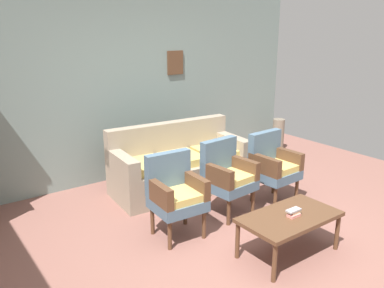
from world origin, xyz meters
TOP-DOWN VIEW (x-y plane):
  - ground_plane at (0.00, 0.00)m, footprint 7.68×7.68m
  - wall_back_with_decor at (0.00, 2.63)m, footprint 6.40×0.09m
  - floral_couch at (0.35, 1.71)m, footprint 1.91×0.94m
  - armchair_row_middle at (-0.40, 0.68)m, footprint 0.55×0.52m
  - armchair_near_couch_end at (0.40, 0.75)m, footprint 0.56×0.53m
  - armchair_by_doorway at (1.10, 0.67)m, footprint 0.54×0.51m
  - coffee_table at (0.29, -0.30)m, footprint 1.00×0.56m
  - book_stack_on_table at (0.31, -0.33)m, footprint 0.16×0.10m
  - floor_vase_by_wall at (2.85, 2.15)m, footprint 0.21×0.21m

SIDE VIEW (x-z plane):
  - ground_plane at x=0.00m, z-range 0.00..0.00m
  - floor_vase_by_wall at x=2.85m, z-range 0.00..0.58m
  - floral_couch at x=0.35m, z-range -0.12..0.78m
  - coffee_table at x=0.29m, z-range 0.17..0.59m
  - book_stack_on_table at x=0.31m, z-range 0.42..0.49m
  - armchair_row_middle at x=-0.40m, z-range 0.05..0.95m
  - armchair_near_couch_end at x=0.40m, z-range 0.05..0.95m
  - armchair_by_doorway at x=1.10m, z-range 0.05..0.95m
  - wall_back_with_decor at x=0.00m, z-range 0.00..2.70m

